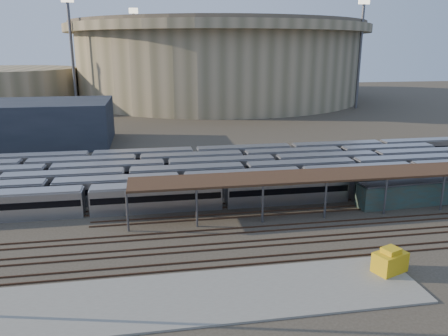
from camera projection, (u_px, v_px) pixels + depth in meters
ground at (194, 231)px, 54.34m from camera, size 420.00×420.00×0.00m
apron at (155, 301)px, 39.27m from camera, size 50.00×9.00×0.20m
subway_trains at (171, 176)px, 71.13m from camera, size 125.79×23.90×3.60m
inspection_shed at (348, 175)px, 60.33m from camera, size 60.30×6.00×5.30m
empty_tracks at (198, 248)px, 49.57m from camera, size 170.00×9.62×0.18m
stadium at (218, 59)px, 186.77m from camera, size 124.00×124.00×32.50m
secondary_arena at (2, 87)px, 166.13m from camera, size 56.00×56.00×14.00m
service_building at (16, 124)px, 99.53m from camera, size 42.00×20.00×10.00m
floodlight_0 at (72, 50)px, 148.29m from camera, size 4.00×1.00×38.40m
floodlight_2 at (360, 50)px, 154.94m from camera, size 4.00×1.00×38.40m
floodlight_3 at (135, 49)px, 198.97m from camera, size 4.00×1.00×38.40m
teal_boxcar at (406, 194)px, 62.69m from camera, size 14.54×3.64×3.36m
yellow_equipment at (390, 262)px, 43.98m from camera, size 3.78×3.08×2.04m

